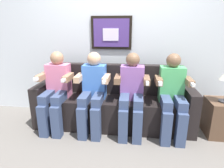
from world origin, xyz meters
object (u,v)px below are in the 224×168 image
Objects in this scene: person_right_center at (132,91)px; person_rightmost at (172,93)px; side_table_right at (221,118)px; person_left_center at (93,90)px; person_leftmost at (56,88)px; couch at (113,105)px.

person_right_center is 0.54m from person_rightmost.
person_right_center is 2.22× the size of side_table_right.
person_right_center is at bearing 0.00° from person_left_center.
person_rightmost is at bearing -174.92° from side_table_right.
person_leftmost is 1.00× the size of person_left_center.
side_table_right is at bearing -4.09° from couch.
couch reaches higher than side_table_right.
couch is at bearing 175.91° from side_table_right.
person_leftmost is at bearing -179.95° from person_left_center.
person_leftmost is 1.00× the size of person_rightmost.
person_leftmost is 1.00× the size of person_right_center.
person_left_center is 1.00× the size of person_rightmost.
person_left_center reaches higher than side_table_right.
couch is 2.06× the size of person_right_center.
person_right_center and person_rightmost have the same top height.
person_right_center is (0.27, -0.17, 0.29)m from couch.
person_right_center is (0.54, 0.00, 0.00)m from person_left_center.
person_rightmost is at bearing -11.83° from couch.
couch is at bearing 32.12° from person_left_center.
person_left_center and person_right_center have the same top height.
person_left_center is (-0.27, -0.17, 0.29)m from couch.
person_right_center is at bearing -32.03° from couch.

